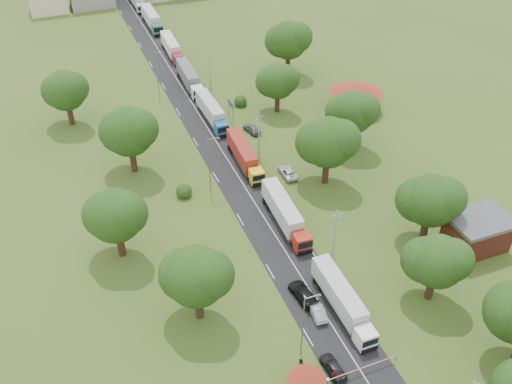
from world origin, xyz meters
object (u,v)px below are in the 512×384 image
truck_0 (342,299)px  car_lane_mid (317,310)px  info_sign (231,107)px  pedestrian_near (334,375)px  guard_booth (307,382)px  boom_barrier (352,372)px  car_lane_front (333,367)px

truck_0 → car_lane_mid: truck_0 is taller
info_sign → pedestrian_near: (-8.70, -59.50, -2.14)m
guard_booth → info_sign: info_sign is taller
boom_barrier → car_lane_front: size_ratio=2.19×
guard_booth → car_lane_mid: 11.76m
guard_booth → car_lane_mid: size_ratio=1.01×
info_sign → car_lane_mid: bearing=-97.1°
car_lane_front → pedestrian_near: bearing=60.2°
boom_barrier → truck_0: (3.57, 9.29, 1.14)m
boom_barrier → guard_booth: bearing=-180.0°
boom_barrier → car_lane_front: 2.23m
boom_barrier → pedestrian_near: pedestrian_near is taller
info_sign → car_lane_front: (-8.20, -58.50, -2.29)m
boom_barrier → pedestrian_near: 2.20m
car_lane_mid → truck_0: bearing=174.5°
guard_booth → truck_0: size_ratio=0.32×
truck_0 → pedestrian_near: truck_0 is taller
guard_booth → car_lane_mid: (6.20, 9.89, -1.45)m
pedestrian_near → car_lane_front: bearing=39.2°
car_lane_mid → pedestrian_near: size_ratio=2.53×
guard_booth → info_sign: 61.27m
guard_booth → truck_0: truck_0 is taller
guard_booth → pedestrian_near: (3.70, 0.50, -1.30)m
guard_booth → pedestrian_near: size_ratio=2.56×
boom_barrier → guard_booth: (-5.84, -0.00, 1.27)m
car_lane_mid → boom_barrier: bearing=93.0°
car_lane_front → car_lane_mid: (2.00, 8.39, -0.00)m
car_lane_mid → pedestrian_near: 9.71m
car_lane_mid → guard_booth: bearing=63.0°
guard_booth → boom_barrier: bearing=0.0°
car_lane_front → guard_booth: bearing=16.4°
guard_booth → info_sign: size_ratio=1.07×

